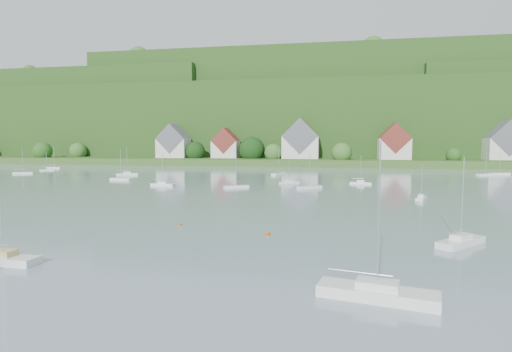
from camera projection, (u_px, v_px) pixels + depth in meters
The scene contains 13 objects.
far_shore_strip at pixel (292, 161), 200.82m from camera, with size 600.00×60.00×3.00m, color #32551F.
forested_ridge at pixel (303, 123), 266.23m from camera, with size 620.00×181.22×69.89m.
village_building_0 at pixel (173, 144), 197.46m from camera, with size 14.00×10.40×16.00m.
village_building_1 at pixel (226, 146), 194.93m from camera, with size 12.00×9.36×14.00m.
village_building_2 at pixel (301, 142), 187.45m from camera, with size 16.00×11.44×18.00m.
village_building_3 at pixel (394, 144), 178.27m from camera, with size 13.00×10.40×15.50m.
village_building_4 at pixel (505, 144), 173.98m from camera, with size 15.00×10.40×16.50m.
near_sailboat_2 at pixel (2, 258), 35.19m from camera, with size 6.60×2.16×8.79m.
near_sailboat_3 at pixel (461, 241), 41.36m from camera, with size 5.72×6.00×8.75m.
near_sailboat_4 at pixel (377, 292), 27.05m from camera, with size 7.90×3.71×10.29m.
mooring_buoy_2 at pixel (268, 235), 46.04m from camera, with size 0.48×0.48×0.48m, color #D74405.
mooring_buoy_3 at pixel (180, 225), 51.50m from camera, with size 0.38×0.38×0.38m, color #D74405.
far_sailboat_cluster at pixel (284, 177), 119.04m from camera, with size 202.57×71.06×8.71m.
Camera 1 is at (19.63, -0.56, 10.17)m, focal length 29.30 mm.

